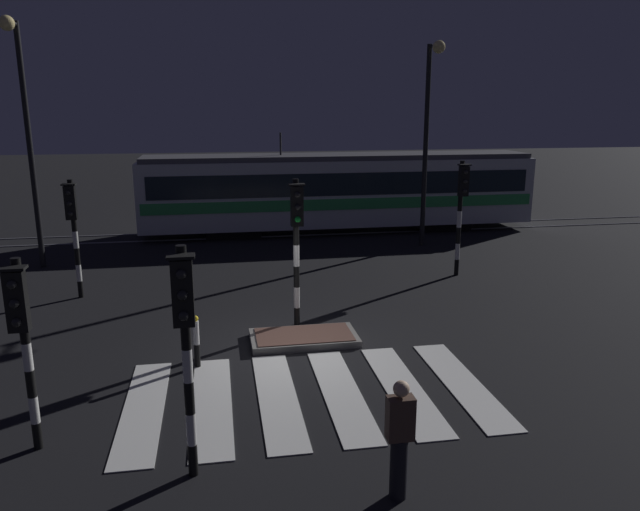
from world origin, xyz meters
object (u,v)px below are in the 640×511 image
object	(u,v)px
traffic_light_median_centre	(297,232)
pedestrian_waiting_at_kerb	(400,439)
traffic_light_corner_far_left	(73,221)
bollard_island_edge	(197,342)
traffic_light_corner_near_left	(22,328)
street_lamp_trackside_right	(429,121)
tram	(339,190)
traffic_light_corner_far_right	(461,201)
traffic_light_kerb_mid_left	(185,331)
street_lamp_trackside_left	(24,117)

from	to	relation	value
traffic_light_median_centre	pedestrian_waiting_at_kerb	size ratio (longest dim) A/B	2.09
traffic_light_corner_far_left	bollard_island_edge	xyz separation A→B (m)	(3.28, -5.22, -1.61)
traffic_light_corner_near_left	pedestrian_waiting_at_kerb	xyz separation A→B (m)	(5.13, -2.06, -1.13)
traffic_light_median_centre	street_lamp_trackside_right	world-z (taller)	street_lamp_trackside_right
tram	pedestrian_waiting_at_kerb	bearing A→B (deg)	-99.43
traffic_light_corner_far_right	street_lamp_trackside_right	xyz separation A→B (m)	(0.37, 4.11, 2.29)
traffic_light_corner_near_left	bollard_island_edge	world-z (taller)	traffic_light_corner_near_left
bollard_island_edge	pedestrian_waiting_at_kerb	bearing A→B (deg)	-59.99
traffic_light_kerb_mid_left	tram	size ratio (longest dim) A/B	0.21
traffic_light_kerb_mid_left	street_lamp_trackside_left	world-z (taller)	street_lamp_trackside_left
traffic_light_kerb_mid_left	tram	world-z (taller)	tram
traffic_light_kerb_mid_left	bollard_island_edge	distance (m)	4.18
traffic_light_corner_far_left	tram	bearing A→B (deg)	41.17
traffic_light_corner_far_left	pedestrian_waiting_at_kerb	bearing A→B (deg)	-58.87
traffic_light_corner_near_left	traffic_light_median_centre	size ratio (longest dim) A/B	0.85
traffic_light_corner_far_left	tram	world-z (taller)	tram
traffic_light_corner_far_left	street_lamp_trackside_right	bearing A→B (deg)	20.92
traffic_light_corner_far_right	tram	size ratio (longest dim) A/B	0.22
traffic_light_kerb_mid_left	street_lamp_trackside_left	xyz separation A→B (m)	(-5.18, 12.58, 2.61)
traffic_light_corner_far_left	street_lamp_trackside_right	size ratio (longest dim) A/B	0.45
traffic_light_corner_far_left	pedestrian_waiting_at_kerb	world-z (taller)	traffic_light_corner_far_left
traffic_light_kerb_mid_left	traffic_light_corner_far_left	size ratio (longest dim) A/B	1.03
traffic_light_corner_near_left	traffic_light_corner_far_right	bearing A→B (deg)	38.61
traffic_light_corner_far_left	traffic_light_median_centre	size ratio (longest dim) A/B	0.92
traffic_light_corner_far_left	bollard_island_edge	size ratio (longest dim) A/B	2.96
traffic_light_kerb_mid_left	traffic_light_corner_far_left	world-z (taller)	traffic_light_kerb_mid_left
street_lamp_trackside_right	traffic_light_kerb_mid_left	bearing A→B (deg)	-121.57
traffic_light_corner_far_right	street_lamp_trackside_right	distance (m)	4.72
street_lamp_trackside_left	traffic_light_corner_far_left	bearing A→B (deg)	-61.74
street_lamp_trackside_right	bollard_island_edge	bearing A→B (deg)	-130.67
street_lamp_trackside_right	street_lamp_trackside_left	bearing A→B (deg)	-176.21
traffic_light_corner_near_left	bollard_island_edge	xyz separation A→B (m)	(2.39, 2.70, -1.45)
traffic_light_corner_near_left	traffic_light_corner_far_right	world-z (taller)	traffic_light_corner_far_right
street_lamp_trackside_left	pedestrian_waiting_at_kerb	distance (m)	16.15
traffic_light_kerb_mid_left	tram	distance (m)	17.86
tram	pedestrian_waiting_at_kerb	world-z (taller)	tram
traffic_light_corner_far_right	pedestrian_waiting_at_kerb	bearing A→B (deg)	-116.66
traffic_light_corner_near_left	tram	world-z (taller)	tram
traffic_light_corner_near_left	traffic_light_kerb_mid_left	bearing A→B (deg)	-25.39
traffic_light_corner_near_left	pedestrian_waiting_at_kerb	world-z (taller)	traffic_light_corner_near_left
pedestrian_waiting_at_kerb	traffic_light_corner_far_left	bearing A→B (deg)	121.13
traffic_light_median_centre	traffic_light_corner_far_right	xyz separation A→B (m)	(5.60, 3.73, 0.00)
traffic_light_corner_far_right	street_lamp_trackside_left	world-z (taller)	street_lamp_trackside_left
street_lamp_trackside_left	tram	world-z (taller)	street_lamp_trackside_left
street_lamp_trackside_right	traffic_light_corner_far_left	bearing A→B (deg)	-159.08
traffic_light_median_centre	tram	size ratio (longest dim) A/B	0.22
traffic_light_kerb_mid_left	traffic_light_corner_near_left	bearing A→B (deg)	154.61
traffic_light_corner_near_left	bollard_island_edge	size ratio (longest dim) A/B	2.75
traffic_light_corner_far_right	street_lamp_trackside_left	bearing A→B (deg)	166.16
traffic_light_corner_far_right	tram	bearing A→B (deg)	106.22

